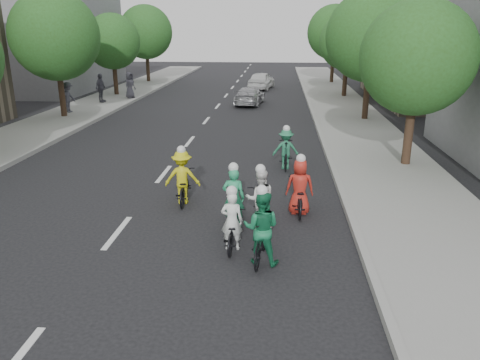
# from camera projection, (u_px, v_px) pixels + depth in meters

# --- Properties ---
(ground) EXTENTS (120.00, 120.00, 0.00)m
(ground) POSITION_uv_depth(u_px,v_px,m) (118.00, 233.00, 11.95)
(ground) COLOR black
(ground) RESTS_ON ground
(sidewalk_left) EXTENTS (4.00, 80.00, 0.15)m
(sidewalk_left) POSITION_uv_depth(u_px,v_px,m) (22.00, 137.00, 22.02)
(sidewalk_left) COLOR gray
(sidewalk_left) RESTS_ON ground
(curb_left) EXTENTS (0.18, 80.00, 0.18)m
(curb_left) POSITION_uv_depth(u_px,v_px,m) (62.00, 137.00, 21.86)
(curb_left) COLOR #999993
(curb_left) RESTS_ON ground
(sidewalk_right) EXTENTS (4.00, 80.00, 0.15)m
(sidewalk_right) POSITION_uv_depth(u_px,v_px,m) (367.00, 143.00, 20.76)
(sidewalk_right) COLOR gray
(sidewalk_right) RESTS_ON ground
(curb_right) EXTENTS (0.18, 80.00, 0.18)m
(curb_right) POSITION_uv_depth(u_px,v_px,m) (323.00, 142.00, 20.91)
(curb_right) COLOR #999993
(curb_right) RESTS_ON ground
(bldg_sw) EXTENTS (10.00, 14.00, 8.00)m
(bldg_sw) POSITION_uv_depth(u_px,v_px,m) (37.00, 39.00, 38.46)
(bldg_sw) COLOR slate
(bldg_sw) RESTS_ON ground
(bldg_se) EXTENTS (10.00, 14.00, 8.00)m
(bldg_se) POSITION_uv_depth(u_px,v_px,m) (455.00, 42.00, 32.16)
(bldg_se) COLOR gray
(bldg_se) RESTS_ON ground
(tree_l_3) EXTENTS (4.80, 4.80, 6.93)m
(tree_l_3) POSITION_uv_depth(u_px,v_px,m) (55.00, 36.00, 25.38)
(tree_l_3) COLOR black
(tree_l_3) RESTS_ON ground
(tree_l_4) EXTENTS (4.00, 4.00, 5.97)m
(tree_l_4) POSITION_uv_depth(u_px,v_px,m) (112.00, 42.00, 34.07)
(tree_l_4) COLOR black
(tree_l_4) RESTS_ON ground
(tree_l_5) EXTENTS (4.80, 4.80, 6.93)m
(tree_l_5) POSITION_uv_depth(u_px,v_px,m) (146.00, 32.00, 42.42)
(tree_l_5) COLOR black
(tree_l_5) RESTS_ON ground
(tree_r_0) EXTENTS (4.00, 4.00, 5.97)m
(tree_r_0) POSITION_uv_depth(u_px,v_px,m) (417.00, 58.00, 16.26)
(tree_r_0) COLOR black
(tree_r_0) RESTS_ON ground
(tree_r_1) EXTENTS (4.80, 4.80, 6.93)m
(tree_r_1) POSITION_uv_depth(u_px,v_px,m) (371.00, 36.00, 24.61)
(tree_r_1) COLOR black
(tree_r_1) RESTS_ON ground
(tree_r_2) EXTENTS (4.00, 4.00, 5.97)m
(tree_r_2) POSITION_uv_depth(u_px,v_px,m) (348.00, 42.00, 33.30)
(tree_r_2) COLOR black
(tree_r_2) RESTS_ON ground
(tree_r_3) EXTENTS (4.80, 4.80, 6.93)m
(tree_r_3) POSITION_uv_depth(u_px,v_px,m) (334.00, 32.00, 41.65)
(tree_r_3) COLOR black
(tree_r_3) RESTS_ON ground
(cyclist_0) EXTENTS (0.59, 1.58, 1.57)m
(cyclist_0) POSITION_uv_depth(u_px,v_px,m) (232.00, 228.00, 11.00)
(cyclist_0) COLOR black
(cyclist_0) RESTS_ON ground
(cyclist_1) EXTENTS (0.60, 1.56, 1.75)m
(cyclist_1) POSITION_uv_depth(u_px,v_px,m) (234.00, 204.00, 12.19)
(cyclist_1) COLOR black
(cyclist_1) RESTS_ON ground
(cyclist_2) EXTENTS (1.08, 1.81, 1.75)m
(cyclist_2) POSITION_uv_depth(u_px,v_px,m) (183.00, 182.00, 13.83)
(cyclist_2) COLOR black
(cyclist_2) RESTS_ON ground
(cyclist_3) EXTENTS (0.96, 1.74, 1.63)m
(cyclist_3) POSITION_uv_depth(u_px,v_px,m) (286.00, 152.00, 17.19)
(cyclist_3) COLOR black
(cyclist_3) RESTS_ON ground
(cyclist_4) EXTENTS (0.85, 1.81, 1.71)m
(cyclist_4) POSITION_uv_depth(u_px,v_px,m) (260.00, 204.00, 12.19)
(cyclist_4) COLOR black
(cyclist_4) RESTS_ON ground
(cyclist_5) EXTENTS (0.89, 1.69, 1.83)m
(cyclist_5) POSITION_uv_depth(u_px,v_px,m) (261.00, 233.00, 10.27)
(cyclist_5) COLOR black
(cyclist_5) RESTS_ON ground
(cyclist_6) EXTENTS (0.77, 1.78, 1.73)m
(cyclist_6) POSITION_uv_depth(u_px,v_px,m) (299.00, 193.00, 13.06)
(cyclist_6) COLOR black
(cyclist_6) RESTS_ON ground
(follow_car_lead) EXTENTS (2.07, 4.19, 1.17)m
(follow_car_lead) POSITION_uv_depth(u_px,v_px,m) (250.00, 96.00, 31.34)
(follow_car_lead) COLOR #A4A4A9
(follow_car_lead) RESTS_ON ground
(follow_car_trail) EXTENTS (2.37, 4.40, 1.42)m
(follow_car_trail) POSITION_uv_depth(u_px,v_px,m) (261.00, 80.00, 39.15)
(follow_car_trail) COLOR silver
(follow_car_trail) RESTS_ON ground
(spectator_0) EXTENTS (0.80, 1.22, 1.77)m
(spectator_0) POSITION_uv_depth(u_px,v_px,m) (68.00, 97.00, 27.59)
(spectator_0) COLOR #464651
(spectator_0) RESTS_ON sidewalk_left
(spectator_1) EXTENTS (0.61, 1.16, 1.89)m
(spectator_1) POSITION_uv_depth(u_px,v_px,m) (101.00, 88.00, 31.26)
(spectator_1) COLOR #4F4E5B
(spectator_1) RESTS_ON sidewalk_left
(spectator_2) EXTENTS (0.88, 1.04, 1.80)m
(spectator_2) POSITION_uv_depth(u_px,v_px,m) (130.00, 85.00, 33.12)
(spectator_2) COLOR #4B4955
(spectator_2) RESTS_ON sidewalk_left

